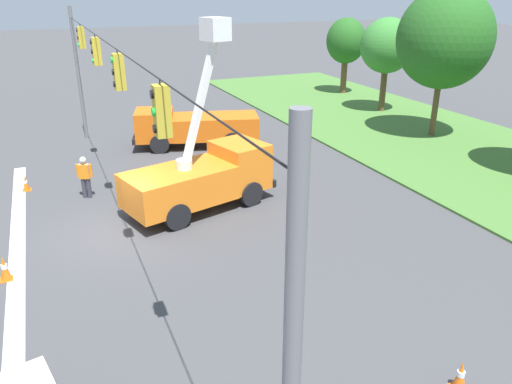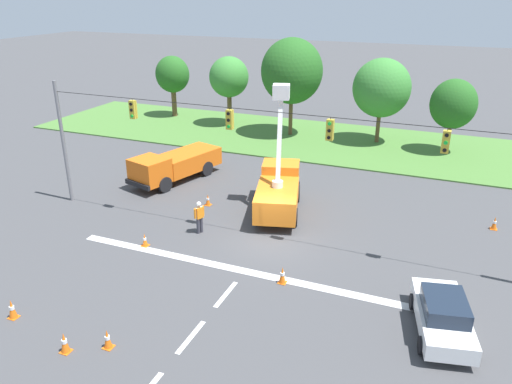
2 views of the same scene
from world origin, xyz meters
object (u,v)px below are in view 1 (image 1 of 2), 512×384
at_px(utility_truck_support_near, 194,126).
at_px(traffic_cone_mid_left, 26,183).
at_px(tree_west, 387,46).
at_px(tree_centre, 445,39).
at_px(tree_far_west, 346,41).
at_px(traffic_cone_foreground_right, 4,268).
at_px(traffic_cone_lane_edge_b, 461,376).
at_px(traffic_cone_near_bucket, 160,169).
at_px(road_worker, 85,175).
at_px(utility_truck_bucket_lift, 203,174).

height_order(utility_truck_support_near, traffic_cone_mid_left, utility_truck_support_near).
height_order(tree_west, traffic_cone_mid_left, tree_west).
height_order(tree_centre, traffic_cone_mid_left, tree_centre).
relative_size(tree_far_west, traffic_cone_foreground_right, 7.51).
bearing_deg(traffic_cone_mid_left, traffic_cone_foreground_right, -4.39).
bearing_deg(utility_truck_support_near, tree_centre, 74.89).
bearing_deg(utility_truck_support_near, traffic_cone_mid_left, -68.54).
xyz_separation_m(tree_centre, traffic_cone_lane_edge_b, (15.93, -13.18, -5.15)).
bearing_deg(utility_truck_support_near, tree_far_west, 120.97).
bearing_deg(traffic_cone_foreground_right, traffic_cone_near_bucket, 137.78).
distance_m(utility_truck_support_near, traffic_cone_lane_edge_b, 19.54).
bearing_deg(traffic_cone_foreground_right, traffic_cone_lane_edge_b, 46.66).
xyz_separation_m(traffic_cone_mid_left, traffic_cone_near_bucket, (0.58, 5.68, 0.01)).
xyz_separation_m(tree_west, traffic_cone_foreground_right, (13.52, -23.44, -4.06)).
height_order(road_worker, traffic_cone_foreground_right, road_worker).
xyz_separation_m(road_worker, traffic_cone_foreground_right, (5.63, -2.91, -0.61)).
bearing_deg(traffic_cone_near_bucket, traffic_cone_mid_left, -95.88).
bearing_deg(tree_centre, utility_truck_bucket_lift, -73.79).
xyz_separation_m(tree_centre, traffic_cone_foreground_right, (7.23, -22.41, -5.12)).
height_order(tree_centre, utility_truck_bucket_lift, tree_centre).
distance_m(utility_truck_bucket_lift, traffic_cone_lane_edge_b, 11.72).
bearing_deg(traffic_cone_mid_left, road_worker, 51.75).
height_order(tree_centre, utility_truck_support_near, tree_centre).
distance_m(tree_west, traffic_cone_foreground_right, 27.37).
bearing_deg(traffic_cone_mid_left, utility_truck_support_near, 111.46).
relative_size(utility_truck_support_near, traffic_cone_lane_edge_b, 9.69).
distance_m(utility_truck_support_near, traffic_cone_mid_left, 9.19).
distance_m(tree_centre, utility_truck_support_near, 14.47).
bearing_deg(tree_west, traffic_cone_foreground_right, -60.03).
relative_size(tree_west, traffic_cone_lane_edge_b, 8.69).
bearing_deg(traffic_cone_lane_edge_b, utility_truck_bucket_lift, -169.44).
height_order(tree_far_west, traffic_cone_near_bucket, tree_far_west).
relative_size(utility_truck_bucket_lift, utility_truck_support_near, 1.01).
bearing_deg(traffic_cone_mid_left, traffic_cone_near_bucket, 84.12).
xyz_separation_m(tree_far_west, traffic_cone_lane_edge_b, (28.72, -15.19, -3.78)).
relative_size(tree_west, traffic_cone_near_bucket, 9.04).
relative_size(utility_truck_bucket_lift, road_worker, 4.03).
bearing_deg(traffic_cone_near_bucket, traffic_cone_foreground_right, -42.22).
xyz_separation_m(road_worker, traffic_cone_near_bucket, (-1.26, 3.34, -0.66)).
height_order(tree_west, traffic_cone_foreground_right, tree_west).
xyz_separation_m(traffic_cone_foreground_right, traffic_cone_lane_edge_b, (8.71, 9.22, -0.04)).
xyz_separation_m(utility_truck_bucket_lift, traffic_cone_near_bucket, (-4.12, -0.83, -1.06)).
bearing_deg(tree_centre, utility_truck_support_near, -105.11).
xyz_separation_m(tree_west, utility_truck_bucket_lift, (10.75, -16.36, -3.05)).
bearing_deg(traffic_cone_foreground_right, tree_centre, 107.87).
bearing_deg(tree_centre, traffic_cone_foreground_right, -72.13).
height_order(road_worker, traffic_cone_lane_edge_b, road_worker).
bearing_deg(traffic_cone_foreground_right, tree_far_west, 129.34).
bearing_deg(traffic_cone_lane_edge_b, tree_west, 147.38).
xyz_separation_m(traffic_cone_foreground_right, traffic_cone_mid_left, (-7.47, 0.57, -0.06)).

